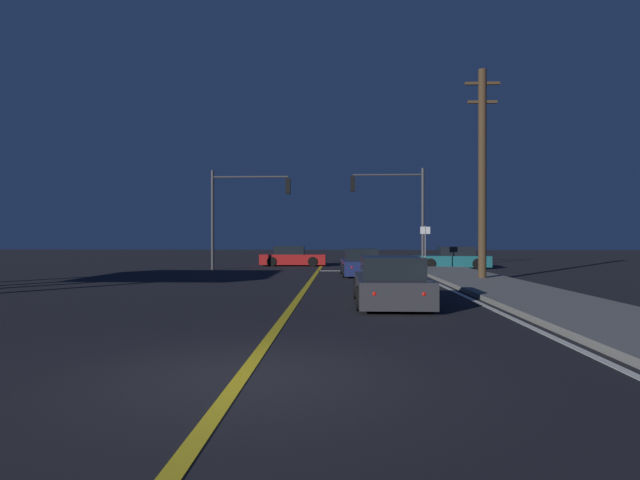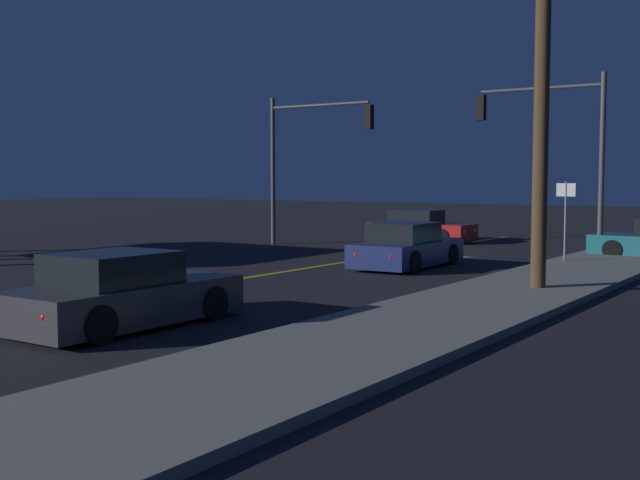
% 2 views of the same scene
% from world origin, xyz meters
% --- Properties ---
extents(sidewalk_right, '(3.20, 43.94, 0.15)m').
position_xyz_m(sidewalk_right, '(7.08, 12.20, 0.07)').
color(sidewalk_right, slate).
rests_on(sidewalk_right, ground).
extents(lane_line_center, '(0.20, 41.50, 0.01)m').
position_xyz_m(lane_line_center, '(0.00, 12.20, 0.01)').
color(lane_line_center, gold).
rests_on(lane_line_center, ground).
extents(lane_line_edge_right, '(0.16, 41.50, 0.01)m').
position_xyz_m(lane_line_edge_right, '(5.23, 12.20, 0.01)').
color(lane_line_edge_right, silver).
rests_on(lane_line_edge_right, ground).
extents(stop_bar, '(5.48, 0.50, 0.01)m').
position_xyz_m(stop_bar, '(2.74, 22.91, 0.01)').
color(stop_bar, silver).
rests_on(stop_bar, ground).
extents(car_parked_curb_red, '(4.43, 1.84, 1.34)m').
position_xyz_m(car_parked_curb_red, '(-1.97, 28.35, 0.58)').
color(car_parked_curb_red, maroon).
rests_on(car_parked_curb_red, ground).
extents(car_mid_block_navy, '(2.01, 4.50, 1.34)m').
position_xyz_m(car_mid_block_navy, '(2.27, 19.16, 0.58)').
color(car_mid_block_navy, navy).
rests_on(car_mid_block_navy, ground).
extents(car_lead_oncoming_charcoal, '(1.99, 4.37, 1.34)m').
position_xyz_m(car_lead_oncoming_charcoal, '(2.69, 7.70, 0.58)').
color(car_lead_oncoming_charcoal, '#2D2D33').
rests_on(car_lead_oncoming_charcoal, ground).
extents(traffic_signal_near_right, '(4.48, 0.28, 6.12)m').
position_xyz_m(traffic_signal_near_right, '(4.71, 25.21, 4.11)').
color(traffic_signal_near_right, '#38383D').
rests_on(traffic_signal_near_right, ground).
extents(traffic_signal_far_left, '(4.70, 0.28, 5.87)m').
position_xyz_m(traffic_signal_far_left, '(-4.59, 23.81, 3.96)').
color(traffic_signal_far_left, '#38383D').
rests_on(traffic_signal_far_left, ground).
extents(utility_pole_right, '(1.49, 0.34, 9.11)m').
position_xyz_m(utility_pole_right, '(7.38, 15.92, 4.68)').
color(utility_pole_right, '#42301E').
rests_on(utility_pole_right, ground).
extents(street_sign_corner, '(0.56, 0.13, 2.55)m').
position_xyz_m(street_sign_corner, '(5.98, 22.41, 1.71)').
color(street_sign_corner, slate).
rests_on(street_sign_corner, ground).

